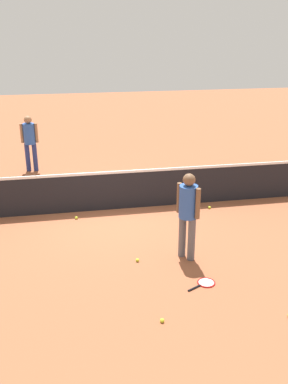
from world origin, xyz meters
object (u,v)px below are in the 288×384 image
object	(u,v)px
tennis_racket_near_player	(205,283)
tennis_ball_by_net	(137,260)
tennis_racket_far_player	(40,180)
tennis_ball_stray_right	(76,218)
tennis_ball_near_player	(162,320)
player_near_side	(188,209)
tennis_ball_stray_left	(210,207)
player_far_side	(30,139)

from	to	relation	value
tennis_racket_near_player	tennis_ball_by_net	world-z (taller)	tennis_ball_by_net
tennis_racket_far_player	tennis_ball_stray_right	distance (m)	3.05
tennis_ball_near_player	tennis_ball_stray_right	bearing A→B (deg)	105.48
player_near_side	tennis_ball_near_player	size ratio (longest dim) A/B	25.76
tennis_ball_near_player	player_near_side	bearing A→B (deg)	63.91
tennis_racket_near_player	tennis_ball_near_player	world-z (taller)	tennis_ball_near_player
tennis_racket_far_player	tennis_ball_near_player	world-z (taller)	tennis_ball_near_player
tennis_racket_near_player	tennis_ball_by_net	size ratio (longest dim) A/B	9.05
tennis_racket_near_player	tennis_ball_stray_left	size ratio (longest dim) A/B	9.05
tennis_ball_stray_left	tennis_ball_stray_right	bearing A→B (deg)	-179.81
player_far_side	tennis_ball_stray_right	world-z (taller)	player_far_side
tennis_racket_near_player	tennis_ball_stray_right	distance (m)	3.75
player_near_side	tennis_ball_by_net	distance (m)	1.36
player_far_side	tennis_ball_near_player	bearing A→B (deg)	-73.86
tennis_ball_stray_right	tennis_ball_by_net	bearing A→B (deg)	-64.08
tennis_racket_near_player	tennis_ball_stray_right	world-z (taller)	tennis_ball_stray_right
tennis_ball_near_player	tennis_ball_stray_left	world-z (taller)	same
tennis_racket_far_player	tennis_ball_stray_right	bearing A→B (deg)	-72.47
tennis_ball_by_net	tennis_ball_stray_left	bearing A→B (deg)	45.13
tennis_ball_by_net	tennis_racket_near_player	bearing A→B (deg)	-43.17
tennis_ball_stray_left	tennis_ball_stray_right	xyz separation A→B (m)	(-3.22, -0.01, 0.00)
tennis_ball_stray_right	player_near_side	bearing A→B (deg)	-47.48
player_far_side	tennis_racket_far_player	world-z (taller)	player_far_side
player_far_side	tennis_ball_by_net	world-z (taller)	player_far_side
player_far_side	tennis_racket_far_player	distance (m)	1.42
player_near_side	tennis_ball_by_net	size ratio (longest dim) A/B	25.76
tennis_racket_far_player	tennis_ball_by_net	xyz separation A→B (m)	(1.97, -5.08, 0.02)
player_far_side	tennis_ball_stray_left	distance (m)	5.95
tennis_racket_near_player	tennis_racket_far_player	size ratio (longest dim) A/B	0.99
player_near_side	tennis_ball_by_net	world-z (taller)	player_near_side
tennis_ball_stray_left	tennis_ball_stray_right	size ratio (longest dim) A/B	1.00
tennis_ball_stray_left	tennis_racket_far_player	bearing A→B (deg)	145.02
tennis_racket_far_player	tennis_ball_near_player	size ratio (longest dim) A/B	9.19
player_far_side	tennis_ball_near_player	world-z (taller)	player_far_side
player_near_side	tennis_racket_near_player	xyz separation A→B (m)	(0.07, -0.94, -1.00)
tennis_racket_near_player	tennis_ball_stray_left	world-z (taller)	tennis_ball_stray_left
player_near_side	player_far_side	distance (m)	6.85
player_far_side	player_near_side	bearing A→B (deg)	-62.37
tennis_racket_far_player	tennis_ball_by_net	size ratio (longest dim) A/B	9.19
player_near_side	tennis_racket_far_player	world-z (taller)	player_near_side
player_near_side	tennis_ball_near_player	bearing A→B (deg)	-116.09
player_near_side	tennis_ball_stray_right	world-z (taller)	player_near_side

